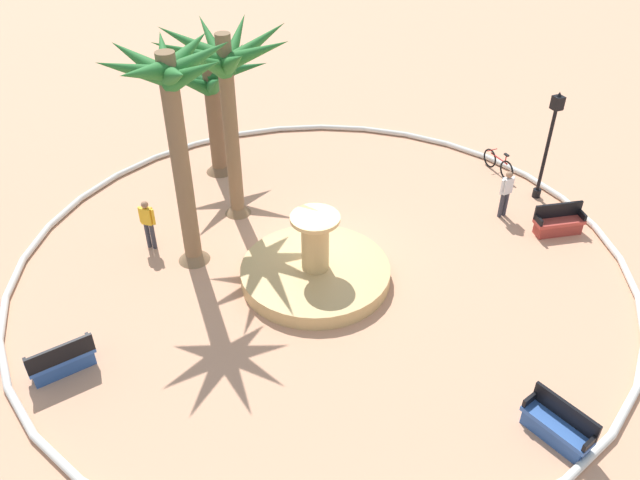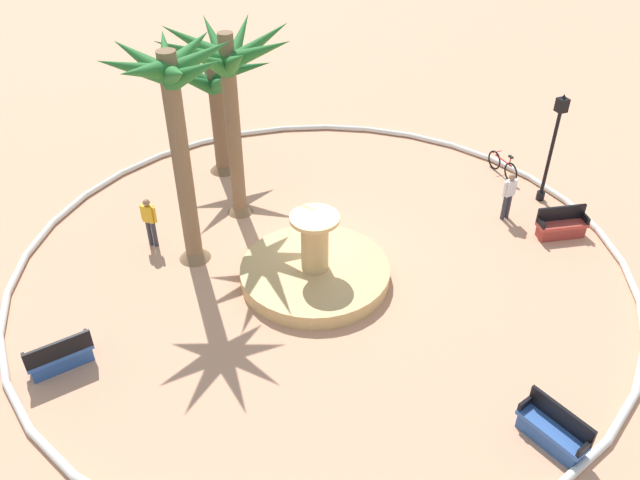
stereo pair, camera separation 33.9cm
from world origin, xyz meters
The scene contains 13 objects.
ground_plane centered at (0.00, 0.00, 0.00)m, with size 80.00×80.00×0.00m, color tan.
plaza_curb centered at (0.00, 0.00, 0.10)m, with size 18.27×18.27×0.20m, color silver.
fountain centered at (-0.68, 0.49, 0.31)m, with size 4.34×4.34×2.20m.
palm_tree_near_fountain centered at (1.61, 3.52, 4.99)m, with size 3.55×3.57×6.71m.
palm_tree_by_curb centered at (3.59, 1.59, 4.84)m, with size 4.14×4.24×6.32m.
palm_tree_mid_plaza centered at (6.55, 1.39, 3.11)m, with size 3.94×3.78×4.53m.
bench_east centered at (-7.84, -2.31, 0.35)m, with size 1.68×0.93×1.00m.
bench_west centered at (-1.62, 7.56, 0.35)m, with size 0.82×1.67×1.00m.
bench_north centered at (-1.47, -7.57, 0.35)m, with size 0.80×1.67×1.00m.
lamppost centered at (0.57, -8.36, 2.28)m, with size 0.32×0.32×3.89m.
bicycle_red_frame centered at (2.50, -8.09, 0.38)m, with size 1.72×0.44×0.94m.
person_cyclist_helmet centered at (0.03, -6.53, 0.94)m, with size 0.23×0.53×1.68m.
person_cyclist_photo centered at (2.73, 4.60, 0.95)m, with size 0.37×0.43×1.69m.
Camera 2 is at (-14.23, 5.60, 11.89)m, focal length 35.90 mm.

